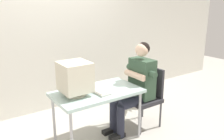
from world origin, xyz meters
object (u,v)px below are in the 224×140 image
office_chair (146,94)px  potted_plant (143,87)px  keyboard (97,90)px  crt_monitor (75,77)px  desk (97,95)px  person_seated (136,84)px

office_chair → potted_plant: 0.72m
keyboard → office_chair: bearing=-1.0°
crt_monitor → keyboard: size_ratio=1.00×
desk → keyboard: 0.08m
desk → office_chair: (0.85, -0.03, -0.17)m
crt_monitor → office_chair: (1.14, -0.07, -0.46)m
crt_monitor → person_seated: bearing=-4.1°
desk → potted_plant: potted_plant is taller
desk → office_chair: bearing=-2.3°
crt_monitor → desk: bearing=-6.5°
person_seated → potted_plant: bearing=40.4°
person_seated → desk: bearing=177.0°
desk → office_chair: office_chair is taller
crt_monitor → office_chair: size_ratio=0.47×
keyboard → potted_plant: (1.30, 0.54, -0.39)m
desk → keyboard: size_ratio=2.72×
desk → crt_monitor: (-0.29, 0.03, 0.29)m
crt_monitor → person_seated: (0.94, -0.07, -0.26)m
keyboard → office_chair: office_chair is taller
crt_monitor → potted_plant: (1.58, 0.48, -0.61)m
keyboard → person_seated: size_ratio=0.32×
desk → potted_plant: 1.43m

